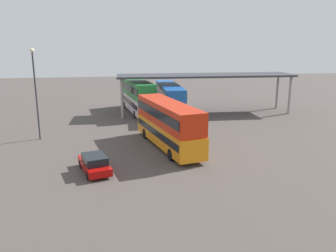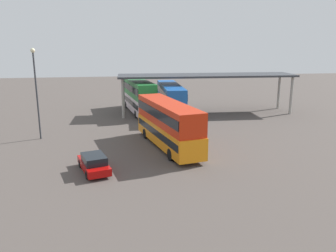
{
  "view_description": "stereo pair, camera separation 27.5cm",
  "coord_description": "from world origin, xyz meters",
  "px_view_note": "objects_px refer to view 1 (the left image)",
  "views": [
    {
      "loc": [
        -5.72,
        -26.93,
        9.46
      ],
      "look_at": [
        -0.87,
        2.79,
        2.0
      ],
      "focal_mm": 36.45,
      "sensor_mm": 36.0,
      "label": 1
    },
    {
      "loc": [
        -5.45,
        -26.97,
        9.46
      ],
      "look_at": [
        -0.87,
        2.79,
        2.0
      ],
      "focal_mm": 36.45,
      "sensor_mm": 36.0,
      "label": 2
    }
  ],
  "objects_px": {
    "parked_hatchback": "(94,163)",
    "double_decker_main": "(168,123)",
    "double_decker_mid_row": "(170,99)",
    "double_decker_near_canopy": "(138,95)",
    "lamppost_tall": "(35,84)"
  },
  "relations": [
    {
      "from": "double_decker_near_canopy",
      "to": "double_decker_mid_row",
      "type": "xyz_separation_m",
      "value": [
        4.0,
        -2.65,
        -0.17
      ]
    },
    {
      "from": "parked_hatchback",
      "to": "double_decker_near_canopy",
      "type": "height_order",
      "value": "double_decker_near_canopy"
    },
    {
      "from": "lamppost_tall",
      "to": "parked_hatchback",
      "type": "bearing_deg",
      "value": -59.77
    },
    {
      "from": "lamppost_tall",
      "to": "double_decker_main",
      "type": "bearing_deg",
      "value": -20.99
    },
    {
      "from": "double_decker_mid_row",
      "to": "double_decker_near_canopy",
      "type": "bearing_deg",
      "value": 57.66
    },
    {
      "from": "parked_hatchback",
      "to": "double_decker_near_canopy",
      "type": "bearing_deg",
      "value": -28.84
    },
    {
      "from": "double_decker_mid_row",
      "to": "parked_hatchback",
      "type": "bearing_deg",
      "value": 156.21
    },
    {
      "from": "parked_hatchback",
      "to": "double_decker_main",
      "type": "bearing_deg",
      "value": -66.65
    },
    {
      "from": "parked_hatchback",
      "to": "double_decker_near_canopy",
      "type": "distance_m",
      "value": 22.27
    },
    {
      "from": "double_decker_near_canopy",
      "to": "lamppost_tall",
      "type": "xyz_separation_m",
      "value": [
        -10.68,
        -11.71,
        3.1
      ]
    },
    {
      "from": "parked_hatchback",
      "to": "double_decker_mid_row",
      "type": "relative_size",
      "value": 0.38
    },
    {
      "from": "parked_hatchback",
      "to": "lamppost_tall",
      "type": "height_order",
      "value": "lamppost_tall"
    },
    {
      "from": "double_decker_main",
      "to": "parked_hatchback",
      "type": "distance_m",
      "value": 8.45
    },
    {
      "from": "parked_hatchback",
      "to": "double_decker_mid_row",
      "type": "distance_m",
      "value": 21.04
    },
    {
      "from": "double_decker_near_canopy",
      "to": "double_decker_mid_row",
      "type": "relative_size",
      "value": 0.99
    }
  ]
}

